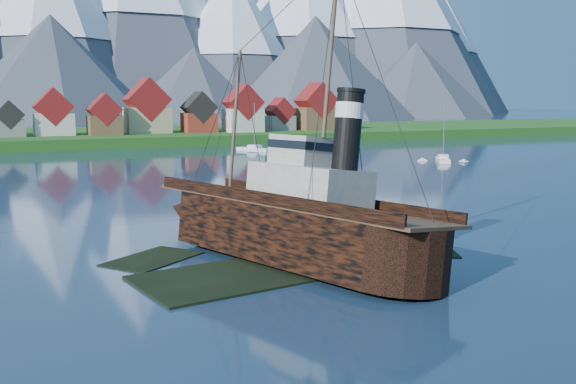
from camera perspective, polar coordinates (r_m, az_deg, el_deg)
name	(u,v)px	position (r m, az deg, el deg)	size (l,w,h in m)	color
ground	(278,264)	(53.43, -0.90, -6.40)	(1400.00, 1400.00, 0.00)	#192F48
shoal	(286,260)	(56.14, -0.16, -6.05)	(31.71, 21.24, 1.14)	black
shore_bank	(56,142)	(218.47, -19.92, 4.20)	(600.00, 80.00, 3.20)	#194B15
seawall	(71,150)	(180.79, -18.69, 3.52)	(600.00, 2.50, 2.00)	#3F3D38
tugboat_wreck	(281,220)	(55.12, -0.59, -2.46)	(7.65, 32.97, 26.13)	black
sailboat_d	(443,160)	(144.39, 13.60, 2.76)	(7.25, 9.28, 13.02)	silver
sailboat_e	(255,150)	(170.40, -2.98, 3.77)	(6.89, 11.49, 13.07)	silver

